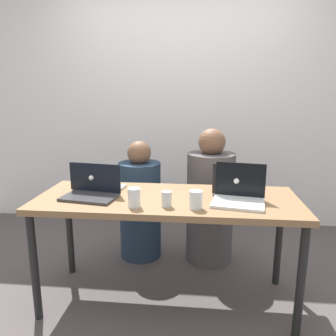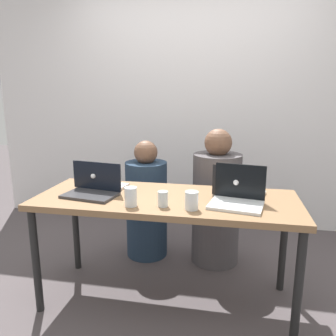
% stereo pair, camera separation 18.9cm
% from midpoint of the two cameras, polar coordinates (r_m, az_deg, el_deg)
% --- Properties ---
extents(ground_plane, '(12.00, 12.00, 0.00)m').
position_cam_midpoint_polar(ground_plane, '(2.48, -2.52, -21.86)').
color(ground_plane, '#4E4648').
extents(back_wall, '(4.50, 0.10, 2.48)m').
position_cam_midpoint_polar(back_wall, '(3.55, 0.90, 10.16)').
color(back_wall, silver).
rests_on(back_wall, ground).
extents(desk, '(1.70, 0.66, 0.75)m').
position_cam_midpoint_polar(desk, '(2.16, -2.70, -6.92)').
color(desk, olive).
rests_on(desk, ground).
extents(person_on_left, '(0.42, 0.42, 1.03)m').
position_cam_midpoint_polar(person_on_left, '(2.87, -6.75, -6.64)').
color(person_on_left, '#22354B').
rests_on(person_on_left, ground).
extents(person_on_right, '(0.49, 0.49, 1.14)m').
position_cam_midpoint_polar(person_on_right, '(2.79, 5.42, -6.13)').
color(person_on_right, '#4E494C').
rests_on(person_on_right, ground).
extents(laptop_front_left, '(0.37, 0.27, 0.21)m').
position_cam_midpoint_polar(laptop_front_left, '(2.21, -15.51, -3.80)').
color(laptop_front_left, '#333336').
rests_on(laptop_front_left, desk).
extents(laptop_back_left, '(0.35, 0.26, 0.21)m').
position_cam_midpoint_polar(laptop_back_left, '(2.34, -14.49, -2.77)').
color(laptop_back_left, silver).
rests_on(laptop_back_left, desk).
extents(laptop_back_right, '(0.36, 0.29, 0.22)m').
position_cam_midpoint_polar(laptop_back_right, '(2.21, 9.66, -3.45)').
color(laptop_back_right, silver).
rests_on(laptop_back_right, desk).
extents(laptop_front_right, '(0.35, 0.30, 0.23)m').
position_cam_midpoint_polar(laptop_front_right, '(2.05, 9.68, -4.60)').
color(laptop_front_right, silver).
rests_on(laptop_front_right, desk).
extents(water_glass_center, '(0.06, 0.06, 0.09)m').
position_cam_midpoint_polar(water_glass_center, '(1.96, -3.03, -5.63)').
color(water_glass_center, silver).
rests_on(water_glass_center, desk).
extents(water_glass_left, '(0.07, 0.07, 0.12)m').
position_cam_midpoint_polar(water_glass_left, '(1.96, -8.66, -5.39)').
color(water_glass_left, white).
rests_on(water_glass_left, desk).
extents(water_glass_right, '(0.08, 0.08, 0.11)m').
position_cam_midpoint_polar(water_glass_right, '(1.92, 2.05, -5.79)').
color(water_glass_right, white).
rests_on(water_glass_right, desk).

